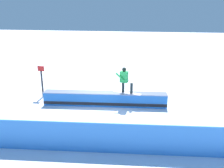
{
  "coord_description": "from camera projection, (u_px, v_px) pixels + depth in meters",
  "views": [
    {
      "loc": [
        -2.84,
        11.37,
        4.76
      ],
      "look_at": [
        -0.6,
        0.92,
        1.54
      ],
      "focal_mm": 36.57,
      "sensor_mm": 36.0,
      "label": 1
    }
  ],
  "objects": [
    {
      "name": "ground_plane",
      "position": [
        105.0,
        105.0,
        12.58
      ],
      "size": [
        120.0,
        120.0,
        0.0
      ],
      "primitive_type": "plane",
      "color": "white"
    },
    {
      "name": "trail_marker",
      "position": [
        42.0,
        81.0,
        13.6
      ],
      "size": [
        0.4,
        0.1,
        1.91
      ],
      "color": "#262628",
      "rests_on": "ground_plane"
    },
    {
      "name": "snowboarder",
      "position": [
        125.0,
        79.0,
        12.12
      ],
      "size": [
        1.58,
        0.61,
        1.39
      ],
      "color": "silver",
      "rests_on": "grind_box"
    },
    {
      "name": "safety_fence",
      "position": [
        74.0,
        137.0,
        8.17
      ],
      "size": [
        12.77,
        1.81,
        1.17
      ],
      "primitive_type": "cube",
      "rotation": [
        0.0,
        0.0,
        0.14
      ],
      "color": "#3A86E6",
      "rests_on": "ground_plane"
    },
    {
      "name": "grind_box",
      "position": [
        105.0,
        100.0,
        12.48
      ],
      "size": [
        6.71,
        1.51,
        0.75
      ],
      "color": "#296DBC",
      "rests_on": "ground_plane"
    }
  ]
}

